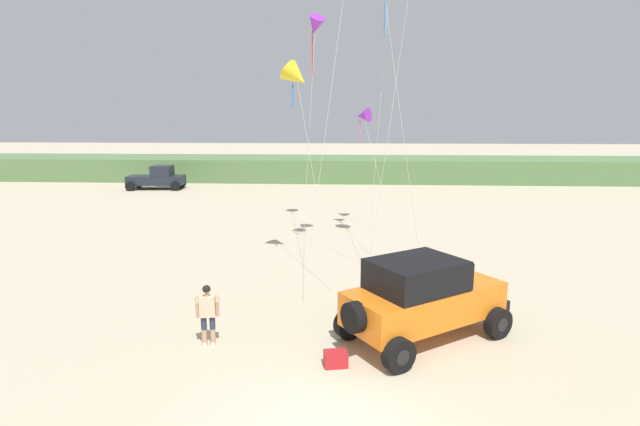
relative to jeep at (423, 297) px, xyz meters
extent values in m
cube|color=#567A47|center=(-7.23, 35.14, -0.13)|extent=(90.00, 7.79, 2.13)
cube|color=orange|center=(0.06, 0.04, -0.19)|extent=(4.67, 4.01, 0.90)
cube|color=orange|center=(1.42, 0.98, 0.18)|extent=(1.87, 2.02, 0.12)
cube|color=black|center=(-0.23, -0.16, 0.66)|extent=(2.89, 2.75, 0.80)
cube|color=black|center=(0.76, 0.52, 0.62)|extent=(1.03, 1.43, 0.72)
cube|color=black|center=(1.93, 1.33, -0.46)|extent=(1.19, 1.60, 0.28)
cylinder|color=black|center=(-1.85, -1.28, -0.09)|extent=(0.69, 0.81, 0.77)
cylinder|color=black|center=(0.91, 1.88, -0.78)|extent=(0.86, 0.72, 0.84)
cylinder|color=black|center=(0.91, 1.88, -0.78)|extent=(0.49, 0.48, 0.38)
cylinder|color=black|center=(2.08, 0.19, -0.78)|extent=(0.86, 0.72, 0.84)
cylinder|color=black|center=(2.08, 0.19, -0.78)|extent=(0.49, 0.48, 0.38)
cylinder|color=black|center=(-1.97, -0.11, -0.78)|extent=(0.86, 0.72, 0.84)
cylinder|color=black|center=(-1.97, -0.11, -0.78)|extent=(0.49, 0.48, 0.38)
cylinder|color=black|center=(-0.80, -1.80, -0.78)|extent=(0.86, 0.72, 0.84)
cylinder|color=black|center=(-0.80, -1.80, -0.78)|extent=(0.49, 0.48, 0.38)
cylinder|color=tan|center=(-5.76, -0.75, -0.95)|extent=(0.14, 0.14, 0.49)
cylinder|color=#2D3347|center=(-5.76, -0.75, -0.56)|extent=(0.15, 0.15, 0.36)
cube|color=silver|center=(-5.77, -0.71, -1.15)|extent=(0.16, 0.28, 0.10)
cylinder|color=tan|center=(-5.55, -0.71, -0.95)|extent=(0.14, 0.14, 0.49)
cylinder|color=#2D3347|center=(-5.55, -0.71, -0.56)|extent=(0.15, 0.15, 0.36)
cube|color=silver|center=(-5.56, -0.67, -1.15)|extent=(0.16, 0.28, 0.10)
cube|color=beige|center=(-5.66, -0.73, -0.11)|extent=(0.44, 0.33, 0.54)
cylinder|color=tan|center=(-5.91, -0.77, -0.12)|extent=(0.09, 0.09, 0.56)
cylinder|color=beige|center=(-5.91, -0.77, 0.07)|extent=(0.11, 0.11, 0.16)
cylinder|color=tan|center=(-5.41, -0.68, -0.12)|extent=(0.09, 0.09, 0.56)
cylinder|color=beige|center=(-5.41, -0.68, 0.07)|extent=(0.11, 0.11, 0.16)
cylinder|color=tan|center=(-5.66, -0.73, 0.20)|extent=(0.10, 0.10, 0.08)
sphere|color=tan|center=(-5.66, -0.73, 0.34)|extent=(0.21, 0.21, 0.21)
sphere|color=black|center=(-5.65, -0.74, 0.36)|extent=(0.21, 0.21, 0.21)
cube|color=#B21E23|center=(-2.28, -1.64, -1.01)|extent=(0.62, 0.46, 0.38)
cube|color=#1E232D|center=(-18.27, 27.43, -0.44)|extent=(4.75, 2.29, 0.76)
cube|color=#1E232D|center=(-17.72, 27.48, 0.36)|extent=(1.75, 1.93, 0.84)
cylinder|color=black|center=(-16.51, 28.63, -0.82)|extent=(0.78, 0.32, 0.76)
cylinder|color=black|center=(-16.33, 26.54, -0.82)|extent=(0.78, 0.32, 0.76)
cylinder|color=black|center=(-20.20, 28.32, -0.82)|extent=(0.78, 0.32, 0.76)
cylinder|color=black|center=(-20.02, 26.22, -0.82)|extent=(0.78, 0.32, 0.76)
cylinder|color=silver|center=(-0.32, 5.70, 6.20)|extent=(1.89, 1.12, 14.71)
cylinder|color=silver|center=(-2.56, 4.18, 6.18)|extent=(1.81, 3.64, 14.67)
cylinder|color=blue|center=(-0.55, 9.64, 8.93)|extent=(0.05, 0.09, 1.55)
cylinder|color=silver|center=(-0.74, 9.02, 4.36)|extent=(0.70, 1.26, 11.02)
cone|color=purple|center=(-3.76, 13.03, 9.25)|extent=(1.37, 1.39, 1.37)
cylinder|color=red|center=(-3.91, 13.03, 7.89)|extent=(0.05, 0.17, 2.19)
cylinder|color=silver|center=(-3.84, 10.08, 4.05)|extent=(0.18, 5.90, 10.41)
cylinder|color=silver|center=(-0.65, 3.78, 6.59)|extent=(2.43, 1.66, 15.47)
cone|color=purple|center=(-1.27, 14.19, 4.85)|extent=(0.99, 1.11, 0.91)
cylinder|color=#E04C93|center=(-1.42, 14.19, 4.06)|extent=(0.05, 0.23, 1.16)
cylinder|color=silver|center=(-0.48, 12.09, 1.85)|extent=(1.59, 4.21, 6.01)
cone|color=yellow|center=(-3.99, 6.12, 6.22)|extent=(1.41, 1.21, 1.21)
cylinder|color=blue|center=(-4.14, 6.12, 5.53)|extent=(0.05, 0.15, 0.87)
cylinder|color=silver|center=(-3.26, 4.80, 2.54)|extent=(1.49, 2.66, 7.38)
camera|label=1|loc=(-2.04, -12.40, 4.68)|focal=27.15mm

